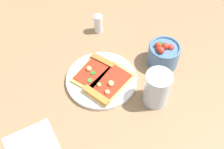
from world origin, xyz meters
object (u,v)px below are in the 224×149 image
pizza_slice_near (107,85)px  paper_napkin (32,147)px  pizza_slice_far (95,70)px  pepper_shaker (98,23)px  soda_glass (157,89)px  plate (102,80)px  salad_bowl (163,54)px

pizza_slice_near → paper_napkin: 0.28m
pizza_slice_far → pepper_shaker: 0.20m
pizza_slice_far → pizza_slice_near: bearing=113.5°
soda_glass → pizza_slice_near: bearing=-25.0°
pepper_shaker → pizza_slice_near: bearing=86.9°
pizza_slice_far → soda_glass: (-0.16, 0.13, 0.03)m
plate → soda_glass: bearing=146.3°
pizza_slice_far → salad_bowl: bearing=-177.5°
salad_bowl → pepper_shaker: (0.18, -0.19, -0.00)m
pizza_slice_far → pepper_shaker: size_ratio=1.85×
plate → salad_bowl: (-0.21, -0.04, 0.03)m
salad_bowl → pepper_shaker: 0.26m
pepper_shaker → salad_bowl: bearing=134.5°
pizza_slice_far → soda_glass: soda_glass is taller
pizza_slice_far → paper_napkin: 0.30m
plate → pizza_slice_far: bearing=-61.6°
pizza_slice_far → pepper_shaker: (-0.04, -0.20, 0.02)m
pizza_slice_near → paper_napkin: bearing=33.3°
pizza_slice_near → salad_bowl: salad_bowl is taller
pizza_slice_far → paper_napkin: size_ratio=1.14×
salad_bowl → paper_napkin: size_ratio=0.76×
paper_napkin → pizza_slice_near: bearing=-146.7°
salad_bowl → paper_napkin: bearing=27.9°
paper_napkin → pepper_shaker: 0.48m
pizza_slice_near → soda_glass: (-0.14, 0.06, 0.03)m
paper_napkin → salad_bowl: bearing=-152.1°
pizza_slice_near → pepper_shaker: size_ratio=2.11×
plate → pizza_slice_far: pizza_slice_far is taller
plate → pepper_shaker: size_ratio=2.73×
pizza_slice_far → soda_glass: 0.21m
pizza_slice_near → salad_bowl: size_ratio=1.70×
pizza_slice_near → soda_glass: 0.15m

